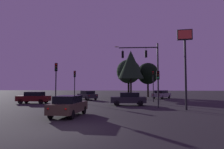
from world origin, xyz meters
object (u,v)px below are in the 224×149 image
object	(u,v)px
traffic_light_corner_right	(75,80)
traffic_light_far_side	(56,76)
car_crossing_right	(128,99)
car_parked_lot	(87,95)
tree_behind_sign	(148,74)
store_sign_illuminated	(185,51)
traffic_light_corner_left	(158,81)
car_crossing_left	(34,97)
car_nearside_lane	(69,105)
tree_left_far	(128,72)
tree_center_horizon	(131,65)
car_far_lane	(161,94)
traffic_signal_mast_arm	(146,63)
traffic_light_median	(153,80)

from	to	relation	value
traffic_light_corner_right	traffic_light_far_side	xyz separation A→B (m)	(0.08, -6.90, 0.20)
car_crossing_right	car_parked_lot	distance (m)	11.71
tree_behind_sign	store_sign_illuminated	bearing A→B (deg)	-84.70
traffic_light_corner_left	car_crossing_left	size ratio (longest dim) A/B	0.90
traffic_light_corner_left	store_sign_illuminated	distance (m)	4.03
traffic_light_far_side	car_nearside_lane	distance (m)	7.95
car_crossing_left	tree_left_far	bearing A→B (deg)	54.19
traffic_light_far_side	store_sign_illuminated	xyz separation A→B (m)	(13.41, -1.36, 2.19)
traffic_light_corner_right	tree_center_horizon	xyz separation A→B (m)	(7.81, 8.42, 3.03)
traffic_light_corner_left	car_nearside_lane	xyz separation A→B (m)	(-7.23, -6.69, -1.94)
car_crossing_left	car_nearside_lane	bearing A→B (deg)	-51.14
tree_center_horizon	tree_behind_sign	bearing A→B (deg)	65.44
tree_behind_sign	tree_center_horizon	xyz separation A→B (m)	(-3.43, -7.51, 1.16)
car_far_lane	traffic_signal_mast_arm	bearing A→B (deg)	-104.78
traffic_light_corner_right	car_crossing_right	size ratio (longest dim) A/B	1.05
car_far_lane	traffic_light_corner_right	bearing A→B (deg)	-142.46
car_far_lane	store_sign_illuminated	distance (m)	19.16
car_crossing_left	car_crossing_right	bearing A→B (deg)	-5.59
traffic_light_corner_right	car_crossing_left	distance (m)	5.94
car_far_lane	tree_left_far	size ratio (longest dim) A/B	0.62
traffic_light_far_side	store_sign_illuminated	size ratio (longest dim) A/B	0.63
traffic_light_median	traffic_light_far_side	xyz separation A→B (m)	(-11.16, -8.50, 0.19)
car_parked_lot	store_sign_illuminated	bearing A→B (deg)	-45.84
car_parked_lot	store_sign_illuminated	size ratio (longest dim) A/B	0.57
car_nearside_lane	tree_behind_sign	size ratio (longest dim) A/B	0.59
traffic_light_corner_left	tree_behind_sign	size ratio (longest dim) A/B	0.52
traffic_light_corner_right	store_sign_illuminated	bearing A→B (deg)	-31.47
car_crossing_left	car_far_lane	world-z (taller)	same
car_crossing_right	store_sign_illuminated	world-z (taller)	store_sign_illuminated
car_far_lane	car_parked_lot	world-z (taller)	same
car_far_lane	car_parked_lot	size ratio (longest dim) A/B	1.11
car_crossing_right	store_sign_illuminated	size ratio (longest dim) A/B	0.56
car_parked_lot	store_sign_illuminated	world-z (taller)	store_sign_illuminated
traffic_light_corner_left	car_crossing_right	size ratio (longest dim) A/B	0.90
traffic_light_corner_right	car_parked_lot	distance (m)	5.56
car_far_lane	car_crossing_right	bearing A→B (deg)	-110.80
traffic_light_median	car_far_lane	size ratio (longest dim) A/B	0.93
traffic_light_corner_left	store_sign_illuminated	bearing A→B (deg)	-32.67
car_parked_lot	traffic_signal_mast_arm	bearing A→B (deg)	-37.16
traffic_light_far_side	car_far_lane	world-z (taller)	traffic_light_far_side
store_sign_illuminated	tree_center_horizon	bearing A→B (deg)	108.79
car_far_lane	car_parked_lot	xyz separation A→B (m)	(-12.78, -5.31, -0.00)
car_nearside_lane	tree_left_far	world-z (taller)	tree_left_far
car_crossing_left	store_sign_illuminated	world-z (taller)	store_sign_illuminated
tree_center_horizon	tree_left_far	bearing A→B (deg)	97.34
store_sign_illuminated	tree_center_horizon	distance (m)	17.63
car_nearside_lane	car_parked_lot	distance (m)	18.68
traffic_light_median	tree_behind_sign	world-z (taller)	tree_behind_sign
traffic_light_corner_left	tree_center_horizon	world-z (taller)	tree_center_horizon
car_crossing_left	car_parked_lot	size ratio (longest dim) A/B	0.98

